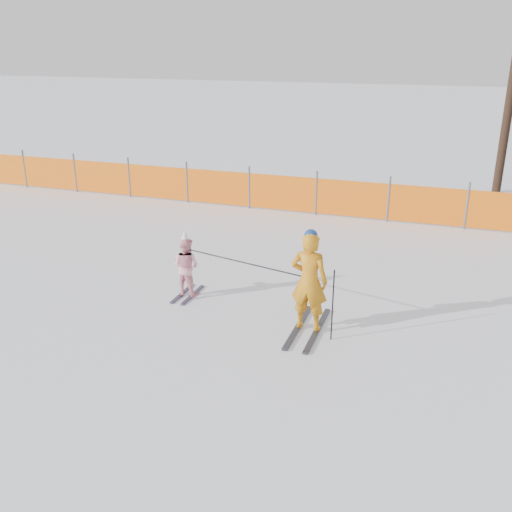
{
  "coord_description": "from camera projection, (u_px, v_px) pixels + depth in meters",
  "views": [
    {
      "loc": [
        3.16,
        -8.56,
        4.63
      ],
      "look_at": [
        0.0,
        0.5,
        1.0
      ],
      "focal_mm": 40.0,
      "sensor_mm": 36.0,
      "label": 1
    }
  ],
  "objects": [
    {
      "name": "ground",
      "position": [
        247.0,
        318.0,
        10.17
      ],
      "size": [
        120.0,
        120.0,
        0.0
      ],
      "primitive_type": "plane",
      "color": "white",
      "rests_on": "ground"
    },
    {
      "name": "ski_poles",
      "position": [
        272.0,
        276.0,
        9.78
      ],
      "size": [
        2.9,
        0.81,
        1.24
      ],
      "color": "black",
      "rests_on": "ground"
    },
    {
      "name": "safety_fence",
      "position": [
        204.0,
        186.0,
        17.07
      ],
      "size": [
        17.25,
        0.06,
        1.25
      ],
      "color": "#595960",
      "rests_on": "ground"
    },
    {
      "name": "child",
      "position": [
        186.0,
        266.0,
        10.87
      ],
      "size": [
        0.61,
        0.94,
        1.33
      ],
      "color": "black",
      "rests_on": "ground"
    },
    {
      "name": "adult",
      "position": [
        309.0,
        281.0,
        9.43
      ],
      "size": [
        0.65,
        1.65,
        1.8
      ],
      "color": "black",
      "rests_on": "ground"
    }
  ]
}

